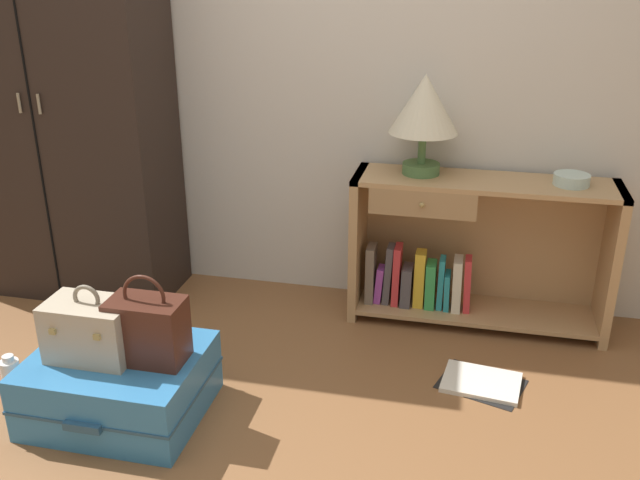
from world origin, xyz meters
TOP-DOWN VIEW (x-y plane):
  - ground_plane at (0.00, 0.00)m, footprint 9.00×9.00m
  - back_wall at (0.00, 1.50)m, footprint 6.40×0.10m
  - wardrobe at (-1.20, 1.20)m, footprint 1.03×0.47m
  - bookshelf at (0.78, 1.28)m, footprint 1.18×0.34m
  - table_lamp at (0.54, 1.29)m, footprint 0.31×0.31m
  - bowl at (1.20, 1.27)m, footprint 0.16×0.16m
  - suitcase_large at (-0.47, 0.22)m, footprint 0.64×0.55m
  - train_case at (-0.54, 0.19)m, footprint 0.31×0.21m
  - handbag at (-0.33, 0.22)m, footprint 0.27×0.16m
  - bottle at (-0.91, 0.18)m, footprint 0.07×0.07m
  - open_book_on_floor at (0.88, 0.71)m, footprint 0.39×0.33m

SIDE VIEW (x-z plane):
  - ground_plane at x=0.00m, z-range 0.00..0.00m
  - open_book_on_floor at x=0.88m, z-range 0.00..0.02m
  - bottle at x=-0.91m, z-range -0.01..0.20m
  - suitcase_large at x=-0.47m, z-range 0.00..0.26m
  - bookshelf at x=0.78m, z-range -0.01..0.70m
  - train_case at x=-0.54m, z-range 0.22..0.52m
  - handbag at x=-0.33m, z-range 0.21..0.55m
  - bowl at x=1.20m, z-range 0.71..0.76m
  - table_lamp at x=0.54m, z-range 0.79..1.24m
  - wardrobe at x=-1.20m, z-range 0.00..2.03m
  - back_wall at x=0.00m, z-range 0.00..2.60m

